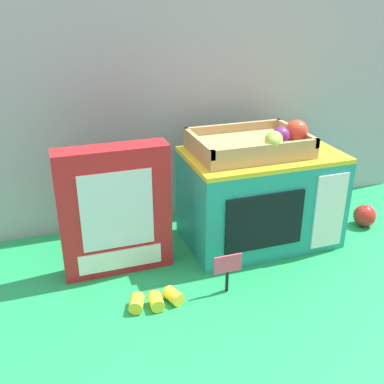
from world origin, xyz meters
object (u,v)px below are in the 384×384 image
(cookie_set_box, at_px, (115,211))
(price_sign, at_px, (228,268))
(food_groups_crate, at_px, (255,144))
(loose_toy_apple, at_px, (365,216))
(loose_toy_banana, at_px, (156,300))
(toy_microwave, at_px, (260,197))

(cookie_set_box, relative_size, price_sign, 3.32)
(food_groups_crate, height_order, loose_toy_apple, food_groups_crate)
(loose_toy_banana, bearing_deg, toy_microwave, 29.82)
(food_groups_crate, xyz_separation_m, price_sign, (-0.16, -0.21, -0.22))
(toy_microwave, relative_size, loose_toy_banana, 3.14)
(loose_toy_apple, bearing_deg, toy_microwave, 174.01)
(price_sign, relative_size, loose_toy_banana, 0.75)
(price_sign, bearing_deg, food_groups_crate, 52.93)
(toy_microwave, bearing_deg, food_groups_crate, 162.52)
(food_groups_crate, bearing_deg, loose_toy_banana, -147.76)
(food_groups_crate, bearing_deg, toy_microwave, -17.48)
(food_groups_crate, relative_size, loose_toy_apple, 4.44)
(food_groups_crate, bearing_deg, price_sign, -127.07)
(toy_microwave, bearing_deg, cookie_set_box, -176.86)
(cookie_set_box, distance_m, price_sign, 0.31)
(loose_toy_banana, bearing_deg, food_groups_crate, 32.24)
(price_sign, bearing_deg, toy_microwave, 48.43)
(toy_microwave, relative_size, food_groups_crate, 1.39)
(toy_microwave, bearing_deg, loose_toy_banana, -150.18)
(cookie_set_box, distance_m, loose_toy_apple, 0.77)
(loose_toy_banana, distance_m, loose_toy_apple, 0.73)
(price_sign, distance_m, loose_toy_apple, 0.56)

